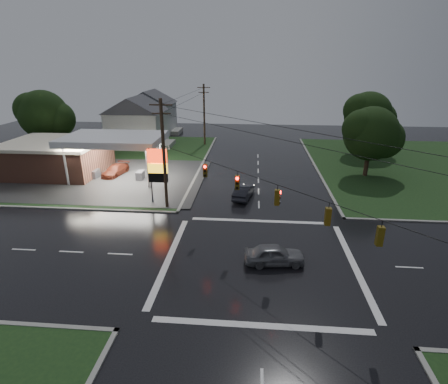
# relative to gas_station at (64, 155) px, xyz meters

# --- Properties ---
(ground) EXTENTS (120.00, 120.00, 0.00)m
(ground) POSITION_rel_gas_station_xyz_m (25.68, -19.70, -2.55)
(ground) COLOR black
(ground) RESTS_ON ground
(grass_nw) EXTENTS (36.00, 36.00, 0.08)m
(grass_nw) POSITION_rel_gas_station_xyz_m (-0.32, 6.30, -2.51)
(grass_nw) COLOR black
(grass_nw) RESTS_ON ground
(grass_ne) EXTENTS (36.00, 36.00, 0.08)m
(grass_ne) POSITION_rel_gas_station_xyz_m (51.68, 6.30, -2.51)
(grass_ne) COLOR black
(grass_ne) RESTS_ON ground
(gas_station) EXTENTS (26.20, 18.00, 5.60)m
(gas_station) POSITION_rel_gas_station_xyz_m (0.00, 0.00, 0.00)
(gas_station) COLOR #2D2D2D
(gas_station) RESTS_ON ground
(pylon_sign) EXTENTS (2.00, 0.35, 6.00)m
(pylon_sign) POSITION_rel_gas_station_xyz_m (15.18, -9.20, 1.46)
(pylon_sign) COLOR #59595E
(pylon_sign) RESTS_ON ground
(utility_pole_nw) EXTENTS (2.20, 0.32, 11.00)m
(utility_pole_nw) POSITION_rel_gas_station_xyz_m (16.18, -10.20, 3.17)
(utility_pole_nw) COLOR #382619
(utility_pole_nw) RESTS_ON ground
(utility_pole_n) EXTENTS (2.20, 0.32, 10.50)m
(utility_pole_n) POSITION_rel_gas_station_xyz_m (16.18, 18.30, 2.92)
(utility_pole_n) COLOR #382619
(utility_pole_n) RESTS_ON ground
(traffic_signals) EXTENTS (26.87, 26.87, 1.47)m
(traffic_signals) POSITION_rel_gas_station_xyz_m (25.69, -19.72, 3.93)
(traffic_signals) COLOR black
(traffic_signals) RESTS_ON ground
(house_near) EXTENTS (11.05, 8.48, 8.60)m
(house_near) POSITION_rel_gas_station_xyz_m (4.73, 16.30, 1.86)
(house_near) COLOR silver
(house_near) RESTS_ON ground
(house_far) EXTENTS (11.05, 8.48, 8.60)m
(house_far) POSITION_rel_gas_station_xyz_m (3.73, 28.30, 1.86)
(house_far) COLOR silver
(house_far) RESTS_ON ground
(tree_nw_behind) EXTENTS (8.93, 7.60, 10.00)m
(tree_nw_behind) POSITION_rel_gas_station_xyz_m (-8.17, 10.29, 3.63)
(tree_nw_behind) COLOR black
(tree_nw_behind) RESTS_ON ground
(tree_ne_near) EXTENTS (7.99, 6.80, 8.98)m
(tree_ne_near) POSITION_rel_gas_station_xyz_m (39.82, 2.29, 3.01)
(tree_ne_near) COLOR black
(tree_ne_near) RESTS_ON ground
(tree_ne_far) EXTENTS (8.46, 7.20, 9.80)m
(tree_ne_far) POSITION_rel_gas_station_xyz_m (42.83, 14.29, 3.63)
(tree_ne_far) COLOR black
(tree_ne_far) RESTS_ON ground
(car_north) EXTENTS (2.47, 4.73, 1.48)m
(car_north) POSITION_rel_gas_station_xyz_m (23.99, -6.86, -1.81)
(car_north) COLOR black
(car_north) RESTS_ON ground
(car_crossing) EXTENTS (4.62, 2.24, 1.52)m
(car_crossing) POSITION_rel_gas_station_xyz_m (26.75, -20.01, -1.79)
(car_crossing) COLOR slate
(car_crossing) RESTS_ON ground
(car_pump) EXTENTS (2.77, 5.03, 1.38)m
(car_pump) POSITION_rel_gas_station_xyz_m (6.84, -0.23, -1.86)
(car_pump) COLOR maroon
(car_pump) RESTS_ON ground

